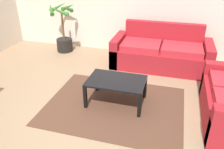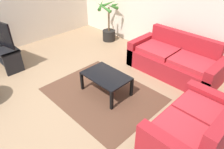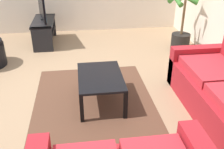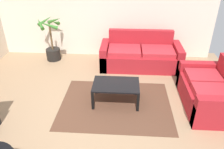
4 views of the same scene
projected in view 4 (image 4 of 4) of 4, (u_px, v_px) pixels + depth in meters
The scene contains 7 objects.
ground_plane at pixel (90, 122), 3.99m from camera, with size 6.60×6.60×0.00m, color #937556.
wall_back at pixel (104, 9), 5.93m from camera, with size 6.00×0.06×2.70m, color beige.
couch_main at pixel (140, 56), 5.77m from camera, with size 2.06×0.90×0.90m.
couch_loveseat at pixel (210, 92), 4.29m from camera, with size 0.90×1.50×0.90m.
coffee_table at pixel (116, 86), 4.35m from camera, with size 0.92×0.61×0.42m.
area_rug at pixel (116, 104), 4.44m from camera, with size 2.20×1.70×0.01m, color #513323.
potted_palm at pixel (52, 45), 6.06m from camera, with size 0.67×0.69×1.21m.
Camera 4 is at (0.60, -3.02, 2.71)m, focal length 35.20 mm.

